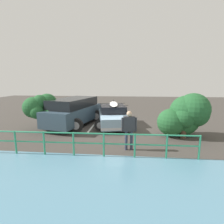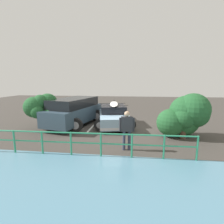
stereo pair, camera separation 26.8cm
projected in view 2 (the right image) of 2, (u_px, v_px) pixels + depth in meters
name	position (u px, v px, depth m)	size (l,w,h in m)	color
ground_plane	(116.00, 127.00, 11.00)	(44.00, 44.00, 0.02)	#423D38
parking_stripe	(95.00, 124.00, 11.66)	(3.88, 0.12, 0.00)	silver
sedan_car	(113.00, 115.00, 11.44)	(2.96, 4.68, 1.56)	#8CADC6
suv_car	(75.00, 111.00, 11.29)	(3.25, 4.97, 1.76)	#334756
person_bystander	(127.00, 127.00, 7.12)	(0.63, 0.26, 1.64)	#33384C
railing_fence	(86.00, 141.00, 6.63)	(8.22, 0.25, 0.92)	#2D9366
bush_near_left	(186.00, 116.00, 8.80)	(2.58, 1.73, 2.25)	#4C3828
bush_near_right	(42.00, 106.00, 10.27)	(2.00, 1.79, 2.10)	#4C3828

